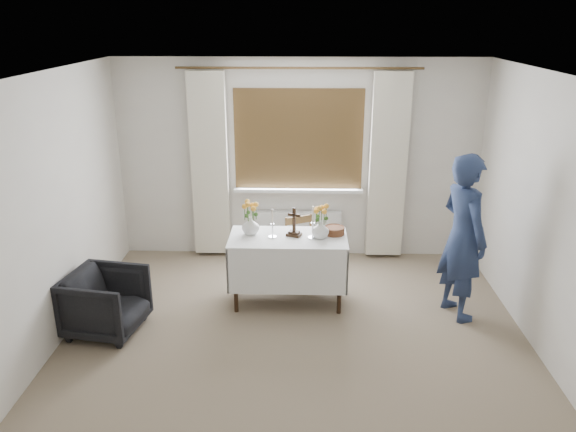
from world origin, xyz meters
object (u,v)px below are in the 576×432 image
at_px(altar_table, 288,270).
at_px(flower_vase_right, 320,229).
at_px(wooden_chair, 304,252).
at_px(wooden_cross, 294,222).
at_px(armchair, 106,302).
at_px(person, 463,237).
at_px(flower_vase_left, 251,225).

relative_size(altar_table, flower_vase_right, 6.52).
relative_size(wooden_chair, wooden_cross, 2.50).
height_order(altar_table, flower_vase_right, flower_vase_right).
xyz_separation_m(armchair, person, (3.52, 0.45, 0.55)).
relative_size(person, flower_vase_right, 9.07).
xyz_separation_m(armchair, flower_vase_left, (1.36, 0.73, 0.54)).
xyz_separation_m(wooden_cross, flower_vase_left, (-0.46, 0.04, -0.06)).
xyz_separation_m(altar_table, flower_vase_right, (0.34, -0.02, 0.48)).
height_order(person, flower_vase_right, person).
bearing_deg(wooden_cross, flower_vase_left, -162.24).
xyz_separation_m(wooden_cross, flower_vase_right, (0.27, -0.05, -0.06)).
bearing_deg(flower_vase_right, armchair, -163.08).
bearing_deg(wooden_cross, wooden_chair, 98.70).
xyz_separation_m(altar_table, wooden_cross, (0.06, 0.03, 0.54)).
relative_size(altar_table, flower_vase_left, 6.36).
bearing_deg(person, wooden_chair, 46.55).
bearing_deg(person, altar_table, 62.75).
distance_m(altar_table, wooden_chair, 0.50).
xyz_separation_m(wooden_chair, flower_vase_left, (-0.57, -0.40, 0.47)).
xyz_separation_m(altar_table, person, (1.76, -0.20, 0.48)).
xyz_separation_m(wooden_chair, armchair, (-1.93, -1.12, -0.08)).
distance_m(armchair, flower_vase_right, 2.26).
bearing_deg(flower_vase_left, wooden_cross, -4.66).
bearing_deg(altar_table, wooden_cross, 27.27).
xyz_separation_m(armchair, wooden_cross, (1.83, 0.69, 0.60)).
bearing_deg(armchair, altar_table, -59.77).
bearing_deg(wooden_chair, wooden_cross, -128.51).
distance_m(armchair, flower_vase_left, 1.64).
distance_m(altar_table, flower_vase_right, 0.58).
bearing_deg(flower_vase_right, flower_vase_left, 173.23).
xyz_separation_m(altar_table, armchair, (-1.76, -0.66, -0.07)).
bearing_deg(wooden_chair, person, -47.62).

